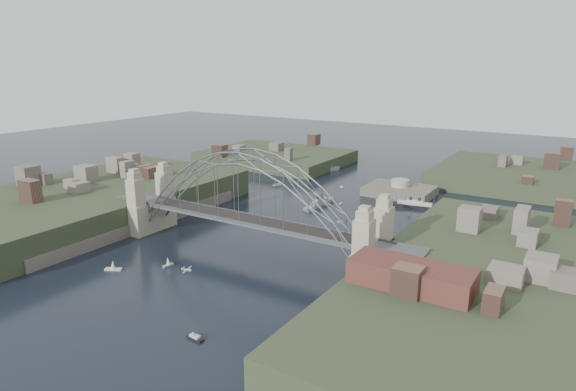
# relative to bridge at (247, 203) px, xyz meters

# --- Properties ---
(ground) EXTENTS (500.00, 500.00, 0.00)m
(ground) POSITION_rel_bridge_xyz_m (0.00, 0.00, -12.32)
(ground) COLOR black
(ground) RESTS_ON ground
(bridge) EXTENTS (84.00, 13.80, 24.60)m
(bridge) POSITION_rel_bridge_xyz_m (0.00, 0.00, 0.00)
(bridge) COLOR #4C4D4F
(bridge) RESTS_ON ground
(shore_west) EXTENTS (50.50, 90.00, 12.00)m
(shore_west) POSITION_rel_bridge_xyz_m (-57.32, 0.00, -10.35)
(shore_west) COLOR #2E3A23
(shore_west) RESTS_ON ground
(shore_east) EXTENTS (50.50, 90.00, 12.00)m
(shore_east) POSITION_rel_bridge_xyz_m (57.32, 0.00, -10.35)
(shore_east) COLOR #2E3A23
(shore_east) RESTS_ON ground
(headland_nw) EXTENTS (60.00, 45.00, 9.00)m
(headland_nw) POSITION_rel_bridge_xyz_m (-55.00, 95.00, -11.82)
(headland_nw) COLOR #2E3A23
(headland_nw) RESTS_ON ground
(headland_ne) EXTENTS (70.00, 55.00, 9.50)m
(headland_ne) POSITION_rel_bridge_xyz_m (50.00, 110.00, -11.57)
(headland_ne) COLOR #2E3A23
(headland_ne) RESTS_ON ground
(fort_island) EXTENTS (22.00, 16.00, 9.40)m
(fort_island) POSITION_rel_bridge_xyz_m (12.00, 70.00, -12.66)
(fort_island) COLOR #5A5246
(fort_island) RESTS_ON ground
(wharf_shed) EXTENTS (20.00, 8.00, 4.00)m
(wharf_shed) POSITION_rel_bridge_xyz_m (44.00, -14.00, -2.32)
(wharf_shed) COLOR #592D26
(wharf_shed) RESTS_ON shore_east
(finger_pier) EXTENTS (4.00, 22.00, 1.40)m
(finger_pier) POSITION_rel_bridge_xyz_m (39.00, -28.00, -11.62)
(finger_pier) COLOR #4C4D4F
(finger_pier) RESTS_ON ground
(naval_cruiser_near) EXTENTS (2.72, 15.62, 4.66)m
(naval_cruiser_near) POSITION_rel_bridge_xyz_m (-4.73, 44.09, -11.60)
(naval_cruiser_near) COLOR gray
(naval_cruiser_near) RESTS_ON ground
(naval_cruiser_far) EXTENTS (7.82, 17.71, 6.01)m
(naval_cruiser_far) POSITION_rel_bridge_xyz_m (-27.24, 87.45, -11.39)
(naval_cruiser_far) COLOR gray
(naval_cruiser_far) RESTS_ON ground
(ocean_liner) EXTENTS (19.11, 5.57, 4.65)m
(ocean_liner) POSITION_rel_bridge_xyz_m (21.30, 57.74, -11.60)
(ocean_liner) COLOR black
(ocean_liner) RESTS_ON ground
(aeroplane) EXTENTS (1.90, 3.36, 0.50)m
(aeroplane) POSITION_rel_bridge_xyz_m (3.58, -24.24, -6.80)
(aeroplane) COLOR #B0B1B8
(small_boat_a) EXTENTS (2.55, 2.61, 1.43)m
(small_boat_a) POSITION_rel_bridge_xyz_m (-19.78, 18.50, -12.04)
(small_boat_a) COLOR beige
(small_boat_a) RESTS_ON ground
(small_boat_b) EXTENTS (1.83, 0.71, 1.43)m
(small_boat_b) POSITION_rel_bridge_xyz_m (8.38, 32.25, -12.03)
(small_boat_b) COLOR beige
(small_boat_b) RESTS_ON ground
(small_boat_c) EXTENTS (1.20, 2.74, 2.38)m
(small_boat_c) POSITION_rel_bridge_xyz_m (-10.20, -15.70, -11.51)
(small_boat_c) COLOR beige
(small_boat_c) RESTS_ON ground
(small_boat_d) EXTENTS (1.88, 2.37, 2.38)m
(small_boat_d) POSITION_rel_bridge_xyz_m (19.39, 39.02, -11.44)
(small_boat_d) COLOR beige
(small_boat_d) RESTS_ON ground
(small_boat_e) EXTENTS (2.57, 3.81, 1.43)m
(small_boat_e) POSITION_rel_bridge_xyz_m (-30.39, 58.74, -12.04)
(small_boat_e) COLOR beige
(small_boat_e) RESTS_ON ground
(small_boat_f) EXTENTS (0.68, 1.54, 0.45)m
(small_boat_f) POSITION_rel_bridge_xyz_m (0.09, 49.52, -12.17)
(small_boat_f) COLOR beige
(small_boat_f) RESTS_ON ground
(small_boat_g) EXTENTS (3.29, 1.31, 1.43)m
(small_boat_g) POSITION_rel_bridge_xyz_m (15.48, -35.24, -12.04)
(small_boat_g) COLOR beige
(small_boat_g) RESTS_ON ground
(small_boat_h) EXTENTS (1.79, 1.72, 0.45)m
(small_boat_h) POSITION_rel_bridge_xyz_m (-9.38, 69.31, -12.17)
(small_boat_h) COLOR beige
(small_boat_h) RESTS_ON ground
(small_boat_i) EXTENTS (2.50, 1.05, 2.38)m
(small_boat_i) POSITION_rel_bridge_xyz_m (29.67, 10.31, -11.47)
(small_boat_i) COLOR beige
(small_boat_i) RESTS_ON ground
(small_boat_j) EXTENTS (3.77, 2.79, 2.38)m
(small_boat_j) POSITION_rel_bridge_xyz_m (-18.79, -23.61, -11.67)
(small_boat_j) COLOR beige
(small_boat_j) RESTS_ON ground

